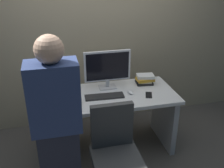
% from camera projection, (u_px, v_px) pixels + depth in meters
% --- Properties ---
extents(ground_plane, '(9.00, 9.00, 0.00)m').
position_uv_depth(ground_plane, '(111.00, 147.00, 3.30)').
color(ground_plane, '#4C4742').
extents(wall_back, '(6.40, 0.10, 3.00)m').
position_uv_depth(wall_back, '(97.00, 14.00, 3.37)').
color(wall_back, tan).
rests_on(wall_back, ground).
extents(desk, '(1.47, 0.71, 0.74)m').
position_uv_depth(desk, '(111.00, 112.00, 3.09)').
color(desk, white).
rests_on(desk, ground).
extents(office_chair, '(0.52, 0.52, 0.94)m').
position_uv_depth(office_chair, '(115.00, 159.00, 2.47)').
color(office_chair, black).
rests_on(office_chair, ground).
extents(person_at_desk, '(0.40, 0.24, 1.64)m').
position_uv_depth(person_at_desk, '(57.00, 130.00, 2.19)').
color(person_at_desk, '#262838').
rests_on(person_at_desk, ground).
extents(monitor, '(0.54, 0.14, 0.46)m').
position_uv_depth(monitor, '(107.00, 68.00, 3.04)').
color(monitor, silver).
rests_on(monitor, desk).
extents(keyboard, '(0.44, 0.15, 0.02)m').
position_uv_depth(keyboard, '(105.00, 96.00, 2.92)').
color(keyboard, '#262626').
rests_on(keyboard, desk).
extents(mouse, '(0.06, 0.10, 0.03)m').
position_uv_depth(mouse, '(130.00, 92.00, 3.01)').
color(mouse, white).
rests_on(mouse, desk).
extents(cup_near_keyboard, '(0.07, 0.07, 0.09)m').
position_uv_depth(cup_near_keyboard, '(79.00, 101.00, 2.75)').
color(cup_near_keyboard, white).
rests_on(cup_near_keyboard, desk).
extents(cup_by_monitor, '(0.07, 0.07, 0.09)m').
position_uv_depth(cup_by_monitor, '(70.00, 88.00, 3.05)').
color(cup_by_monitor, '#D84C3F').
rests_on(cup_by_monitor, desk).
extents(book_stack, '(0.22, 0.17, 0.12)m').
position_uv_depth(book_stack, '(145.00, 79.00, 3.23)').
color(book_stack, black).
rests_on(book_stack, desk).
extents(cell_phone, '(0.11, 0.16, 0.01)m').
position_uv_depth(cell_phone, '(149.00, 95.00, 2.97)').
color(cell_phone, black).
rests_on(cell_phone, desk).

